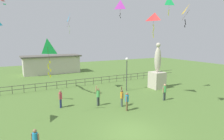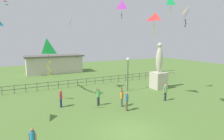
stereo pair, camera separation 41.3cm
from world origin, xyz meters
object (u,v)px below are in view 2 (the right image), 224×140
object	(u,v)px
lamppost	(128,67)
person_2	(61,97)
kite_1	(122,5)
kite_6	(71,18)
person_0	(98,95)
person_5	(33,139)
kite_8	(189,10)
kite_2	(47,48)
kite_5	(155,18)
person_4	(165,91)
person_1	(122,97)
person_3	(127,100)
statue_monument	(159,74)
kite_3	(170,1)

from	to	relation	value
lamppost	person_2	size ratio (longest dim) A/B	2.51
kite_1	kite_6	world-z (taller)	kite_1
person_0	person_5	size ratio (longest dim) A/B	1.31
person_5	kite_8	bearing A→B (deg)	3.65
kite_2	kite_5	xyz separation A→B (m)	(10.39, 0.24, 2.71)
lamppost	kite_2	size ratio (longest dim) A/B	1.36
person_5	kite_6	size ratio (longest dim) A/B	0.66
person_0	kite_2	bearing A→B (deg)	-167.94
person_2	person_4	bearing A→B (deg)	-16.69
person_0	person_1	distance (m)	2.22
person_3	person_5	distance (m)	8.49
kite_1	kite_2	distance (m)	13.80
person_4	kite_5	distance (m)	7.35
kite_5	kite_8	xyz separation A→B (m)	(0.03, -4.08, 0.22)
person_1	person_4	world-z (taller)	person_1
person_3	person_4	size ratio (longest dim) A/B	0.95
statue_monument	person_2	size ratio (longest dim) A/B	3.58
lamppost	kite_5	bearing A→B (deg)	-79.55
lamppost	kite_3	xyz separation A→B (m)	(3.32, -2.95, 7.21)
person_2	person_4	size ratio (longest dim) A/B	0.94
kite_8	kite_3	bearing A→B (deg)	62.49
kite_5	kite_8	distance (m)	4.09
person_1	kite_6	bearing A→B (deg)	111.16
person_1	person_5	distance (m)	9.12
person_3	person_4	distance (m)	4.96
person_2	person_4	world-z (taller)	person_4
kite_5	kite_8	bearing A→B (deg)	-89.57
person_4	kite_6	size ratio (longest dim) A/B	0.76
kite_1	kite_5	size ratio (longest dim) A/B	0.95
kite_3	person_4	bearing A→B (deg)	-134.34
kite_1	kite_2	size ratio (longest dim) A/B	0.78
person_0	kite_8	distance (m)	10.66
lamppost	kite_6	bearing A→B (deg)	158.04
person_1	statue_monument	bearing A→B (deg)	26.14
lamppost	statue_monument	bearing A→B (deg)	-9.35
kite_3	kite_2	bearing A→B (deg)	-175.07
kite_5	lamppost	bearing A→B (deg)	100.45
statue_monument	kite_2	world-z (taller)	kite_2
person_2	kite_3	world-z (taller)	kite_3
person_0	kite_3	xyz separation A→B (m)	(8.49, 0.16, 9.21)
kite_2	kite_8	bearing A→B (deg)	-20.23
statue_monument	person_1	size ratio (longest dim) A/B	3.12
person_4	kite_8	bearing A→B (deg)	-102.77
person_1	kite_5	size ratio (longest dim) A/B	0.76
lamppost	person_3	xyz separation A→B (m)	(-3.50, -5.48, -2.04)
person_5	kite_8	distance (m)	14.30
person_0	kite_5	xyz separation A→B (m)	(5.88, -0.72, 7.24)
statue_monument	person_3	size ratio (longest dim) A/B	3.55
statue_monument	kite_2	distance (m)	14.71
person_3	kite_2	distance (m)	7.82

